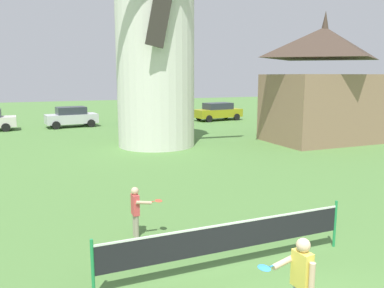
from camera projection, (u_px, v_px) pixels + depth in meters
name	position (u px, v px, depth m)	size (l,w,h in m)	color
windmill	(155.00, 30.00, 20.89)	(8.11, 4.99, 13.32)	silver
tennis_net	(230.00, 237.00, 7.79)	(5.51, 0.06, 1.10)	#238E4C
player_near	(300.00, 277.00, 5.96)	(0.82, 0.51, 1.46)	slate
player_far	(136.00, 209.00, 9.37)	(0.73, 0.50, 1.26)	#9E937F
parked_car_silver	(71.00, 117.00, 29.85)	(3.98, 2.21, 1.56)	silver
parked_car_blue	(150.00, 113.00, 32.60)	(4.52, 2.19, 1.56)	#334C99
parked_car_mustard	(218.00, 111.00, 34.34)	(4.44, 2.28, 1.56)	#999919
chapel	(322.00, 87.00, 22.80)	(6.30, 4.62, 7.60)	#937056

